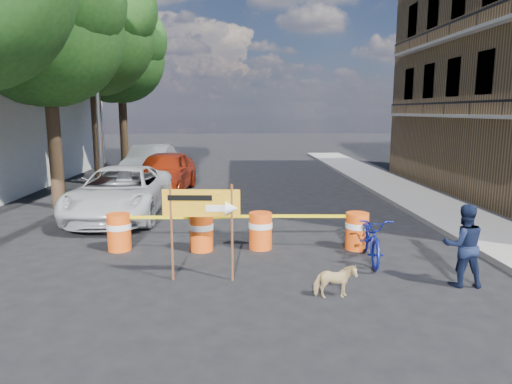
{
  "coord_description": "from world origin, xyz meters",
  "views": [
    {
      "loc": [
        -0.71,
        -8.91,
        3.34
      ],
      "look_at": [
        -0.14,
        2.51,
        1.3
      ],
      "focal_mm": 32.0,
      "sensor_mm": 36.0,
      "label": 1
    }
  ],
  "objects": [
    {
      "name": "ground",
      "position": [
        0.0,
        0.0,
        0.0
      ],
      "size": [
        120.0,
        120.0,
        0.0
      ],
      "primitive_type": "plane",
      "color": "black",
      "rests_on": "ground"
    },
    {
      "name": "sidewalk_east",
      "position": [
        6.2,
        6.0,
        0.07
      ],
      "size": [
        2.4,
        40.0,
        0.15
      ],
      "primitive_type": "cube",
      "color": "gray",
      "rests_on": "ground"
    },
    {
      "name": "tree_mid_a",
      "position": [
        -6.74,
        7.0,
        6.01
      ],
      "size": [
        5.25,
        5.0,
        8.68
      ],
      "color": "#332316",
      "rests_on": "ground"
    },
    {
      "name": "tree_mid_b",
      "position": [
        -6.73,
        12.0,
        6.71
      ],
      "size": [
        5.67,
        5.4,
        9.62
      ],
      "color": "#332316",
      "rests_on": "ground"
    },
    {
      "name": "tree_far",
      "position": [
        -6.74,
        17.0,
        6.22
      ],
      "size": [
        5.04,
        4.8,
        8.84
      ],
      "color": "#332316",
      "rests_on": "ground"
    },
    {
      "name": "streetlamp",
      "position": [
        -5.93,
        9.5,
        4.38
      ],
      "size": [
        1.25,
        0.18,
        8.0
      ],
      "color": "gray",
      "rests_on": "ground"
    },
    {
      "name": "barrel_far_left",
      "position": [
        -3.49,
        1.91,
        0.47
      ],
      "size": [
        0.58,
        0.58,
        0.9
      ],
      "color": "#ED530D",
      "rests_on": "ground"
    },
    {
      "name": "barrel_mid_left",
      "position": [
        -1.5,
        1.79,
        0.47
      ],
      "size": [
        0.58,
        0.58,
        0.9
      ],
      "color": "#ED530D",
      "rests_on": "ground"
    },
    {
      "name": "barrel_mid_right",
      "position": [
        -0.06,
        1.86,
        0.47
      ],
      "size": [
        0.58,
        0.58,
        0.9
      ],
      "color": "#ED530D",
      "rests_on": "ground"
    },
    {
      "name": "barrel_far_right",
      "position": [
        2.29,
        1.73,
        0.47
      ],
      "size": [
        0.58,
        0.58,
        0.9
      ],
      "color": "#ED530D",
      "rests_on": "ground"
    },
    {
      "name": "detour_sign",
      "position": [
        -1.14,
        -0.22,
        1.43
      ],
      "size": [
        1.52,
        0.3,
        1.95
      ],
      "rotation": [
        0.0,
        0.0,
        -0.07
      ],
      "color": "#592D19",
      "rests_on": "ground"
    },
    {
      "name": "pedestrian",
      "position": [
        3.67,
        -0.72,
        0.8
      ],
      "size": [
        0.84,
        0.69,
        1.61
      ],
      "primitive_type": "imported",
      "rotation": [
        0.0,
        0.0,
        3.03
      ],
      "color": "black",
      "rests_on": "ground"
    },
    {
      "name": "bicycle",
      "position": [
        2.36,
        0.83,
        1.01
      ],
      "size": [
        0.83,
        1.14,
        2.03
      ],
      "primitive_type": "imported",
      "rotation": [
        0.0,
        0.0,
        -0.12
      ],
      "color": "#121F97",
      "rests_on": "ground"
    },
    {
      "name": "dog",
      "position": [
        1.1,
        -1.21,
        0.31
      ],
      "size": [
        0.76,
        0.36,
        0.63
      ],
      "primitive_type": "imported",
      "rotation": [
        0.0,
        0.0,
        1.6
      ],
      "color": "#DABB7D",
      "rests_on": "ground"
    },
    {
      "name": "suv_white",
      "position": [
        -4.3,
        5.6,
        0.79
      ],
      "size": [
        2.7,
        5.7,
        1.57
      ],
      "primitive_type": "imported",
      "rotation": [
        0.0,
        0.0,
        -0.02
      ],
      "color": "silver",
      "rests_on": "ground"
    },
    {
      "name": "sedan_red",
      "position": [
        -3.55,
        9.89,
        0.86
      ],
      "size": [
        2.46,
        5.19,
        1.71
      ],
      "primitive_type": "imported",
      "rotation": [
        0.0,
        0.0,
        -0.09
      ],
      "color": "maroon",
      "rests_on": "ground"
    },
    {
      "name": "sedan_silver",
      "position": [
        -4.8,
        13.71,
        0.84
      ],
      "size": [
        2.05,
        5.2,
        1.69
      ],
      "primitive_type": "imported",
      "rotation": [
        0.0,
        0.0,
        -0.05
      ],
      "color": "#B3B6BB",
      "rests_on": "ground"
    }
  ]
}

